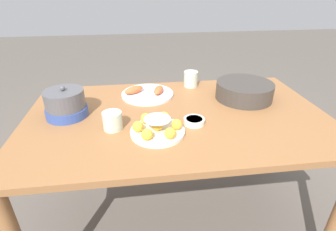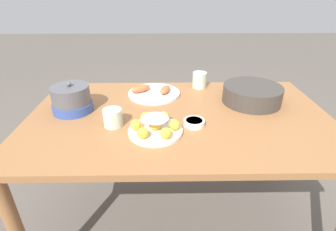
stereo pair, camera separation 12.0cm
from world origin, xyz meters
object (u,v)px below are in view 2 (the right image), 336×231
at_px(dining_table, 179,130).
at_px(serving_bowl, 252,94).
at_px(cake_plate, 155,127).
at_px(warming_pot, 72,99).
at_px(sauce_bowl, 194,122).
at_px(seafood_platter, 153,92).
at_px(cup_far, 200,80).
at_px(cup_near, 113,118).

bearing_deg(dining_table, serving_bowl, 19.56).
relative_size(cake_plate, warming_pot, 1.20).
height_order(sauce_bowl, seafood_platter, seafood_platter).
distance_m(serving_bowl, cup_far, 0.34).
height_order(sauce_bowl, warming_pot, warming_pot).
bearing_deg(sauce_bowl, dining_table, 121.00).
xyz_separation_m(sauce_bowl, cup_far, (0.08, 0.47, 0.03)).
relative_size(cake_plate, seafood_platter, 0.80).
distance_m(seafood_platter, cup_far, 0.30).
bearing_deg(cup_far, cup_near, -134.17).
distance_m(cup_near, cup_far, 0.65).
xyz_separation_m(sauce_bowl, cup_near, (-0.37, 0.00, 0.03)).
distance_m(serving_bowl, cup_near, 0.75).
bearing_deg(serving_bowl, dining_table, -160.44).
bearing_deg(seafood_platter, cup_near, -115.90).
bearing_deg(warming_pot, serving_bowl, 5.49).
xyz_separation_m(cake_plate, sauce_bowl, (0.18, 0.06, -0.01)).
xyz_separation_m(cake_plate, seafood_platter, (-0.02, 0.42, -0.01)).
relative_size(cake_plate, cup_far, 2.53).
height_order(dining_table, cake_plate, cake_plate).
distance_m(cake_plate, cup_far, 0.59).
xyz_separation_m(cup_near, cup_far, (0.45, 0.46, 0.01)).
height_order(cake_plate, warming_pot, warming_pot).
bearing_deg(cup_far, sauce_bowl, -99.78).
height_order(cup_near, cup_far, cup_far).
height_order(dining_table, warming_pot, warming_pot).
bearing_deg(sauce_bowl, cup_near, 179.52).
distance_m(dining_table, sauce_bowl, 0.16).
bearing_deg(sauce_bowl, seafood_platter, 118.94).
bearing_deg(dining_table, seafood_platter, 118.07).
height_order(cake_plate, serving_bowl, serving_bowl).
height_order(seafood_platter, warming_pot, warming_pot).
relative_size(sauce_bowl, cup_far, 1.04).
bearing_deg(dining_table, cup_far, 68.43).
bearing_deg(cup_near, seafood_platter, 64.10).
bearing_deg(sauce_bowl, cup_far, 80.22).
bearing_deg(serving_bowl, cup_near, -161.00).
bearing_deg(seafood_platter, cup_far, 21.42).
xyz_separation_m(cake_plate, serving_bowl, (0.51, 0.31, 0.02)).
distance_m(cake_plate, serving_bowl, 0.60).
height_order(dining_table, seafood_platter, seafood_platter).
relative_size(seafood_platter, cup_far, 3.15).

